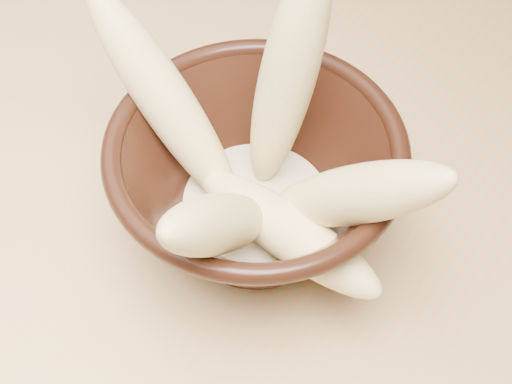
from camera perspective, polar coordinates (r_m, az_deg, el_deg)
table at (r=0.75m, az=-7.50°, el=2.77°), size 1.20×0.80×0.75m
bowl at (r=0.54m, az=0.00°, el=0.64°), size 0.22×0.22×0.12m
milk_puddle at (r=0.57m, az=0.00°, el=-1.15°), size 0.12×0.12×0.02m
banana_upright at (r=0.51m, az=2.54°, el=9.14°), size 0.07×0.09×0.21m
banana_left at (r=0.54m, az=-7.30°, el=7.36°), size 0.17×0.06×0.17m
banana_right at (r=0.48m, az=7.56°, el=-0.29°), size 0.16×0.05×0.17m
banana_across at (r=0.51m, az=2.38°, el=-3.11°), size 0.17×0.06×0.05m
banana_front at (r=0.47m, az=-2.92°, el=-2.54°), size 0.06×0.15×0.17m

